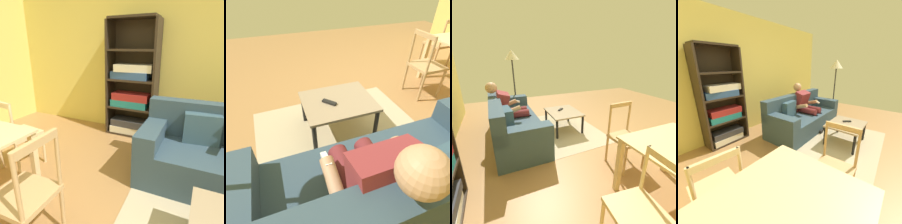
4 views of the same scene
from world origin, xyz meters
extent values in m
plane|color=#9E7042|center=(0.00, 0.00, 0.00)|extent=(8.31, 8.31, 0.00)
cube|color=#DBC660|center=(0.00, 2.65, 1.32)|extent=(6.31, 0.12, 2.65)
cube|color=#2D4251|center=(1.01, 1.42, 0.21)|extent=(2.17, 0.89, 0.42)
cube|color=#2D4251|center=(1.01, 1.75, 0.65)|extent=(2.16, 0.22, 0.46)
cube|color=#2D4251|center=(0.05, 1.41, 0.53)|extent=(0.25, 0.87, 0.21)
cube|color=#2D4251|center=(1.97, 1.43, 0.53)|extent=(0.25, 0.87, 0.21)
cube|color=#314C5D|center=(0.57, 1.59, 0.60)|extent=(0.41, 0.18, 0.36)
cube|color=maroon|center=(1.14, 1.66, 0.68)|extent=(0.40, 0.38, 0.57)
sphere|color=tan|center=(1.13, 1.77, 1.04)|extent=(0.21, 0.21, 0.21)
cylinder|color=maroon|center=(1.03, 1.35, 0.49)|extent=(0.15, 0.44, 0.15)
cylinder|color=tan|center=(1.03, 1.13, 0.21)|extent=(0.11, 0.11, 0.42)
cube|color=black|center=(1.03, 1.05, 0.04)|extent=(0.10, 0.24, 0.08)
cylinder|color=maroon|center=(1.25, 1.35, 0.49)|extent=(0.15, 0.44, 0.15)
cylinder|color=tan|center=(1.25, 1.13, 0.21)|extent=(0.11, 0.11, 0.42)
cube|color=black|center=(1.25, 1.05, 0.04)|extent=(0.10, 0.24, 0.08)
cylinder|color=tan|center=(0.89, 1.47, 0.62)|extent=(0.09, 0.35, 0.19)
cylinder|color=tan|center=(1.39, 1.48, 0.62)|extent=(0.09, 0.35, 0.19)
cube|color=white|center=(1.39, 1.32, 0.66)|extent=(0.04, 0.15, 0.08)
cube|color=gray|center=(0.97, 0.38, 0.42)|extent=(0.81, 0.66, 0.03)
cylinder|color=black|center=(0.61, 0.09, 0.20)|extent=(0.05, 0.05, 0.40)
cylinder|color=black|center=(1.34, 0.09, 0.20)|extent=(0.05, 0.05, 0.40)
cylinder|color=black|center=(0.61, 0.67, 0.20)|extent=(0.05, 0.05, 0.40)
cylinder|color=black|center=(1.34, 0.67, 0.20)|extent=(0.05, 0.05, 0.40)
cube|color=black|center=(1.08, 0.40, 0.44)|extent=(0.15, 0.16, 0.02)
cube|color=#2D2319|center=(-0.99, 2.39, 0.96)|extent=(0.04, 0.36, 1.93)
cube|color=#2D2319|center=(-0.19, 2.39, 0.96)|extent=(0.04, 0.36, 1.93)
cube|color=#2D2319|center=(-0.59, 2.56, 0.96)|extent=(0.84, 0.02, 1.93)
cube|color=#2D2319|center=(-0.59, 2.39, 0.02)|extent=(0.77, 0.36, 0.04)
cube|color=#2D2319|center=(-0.59, 2.39, 0.50)|extent=(0.77, 0.36, 0.04)
cube|color=#2D2319|center=(-0.59, 2.39, 0.98)|extent=(0.77, 0.36, 0.04)
cube|color=#2D2319|center=(-0.59, 2.39, 1.46)|extent=(0.77, 0.36, 0.04)
cube|color=#2D2319|center=(-0.59, 2.39, 1.95)|extent=(0.77, 0.36, 0.04)
cube|color=beige|center=(-0.62, 2.37, 0.10)|extent=(0.64, 0.31, 0.12)
cube|color=#333338|center=(-0.60, 2.37, 0.22)|extent=(0.64, 0.30, 0.12)
cube|color=teal|center=(-0.61, 2.37, 0.58)|extent=(0.64, 0.29, 0.12)
cube|color=maroon|center=(-0.59, 2.37, 0.70)|extent=(0.64, 0.30, 0.12)
cube|color=#2D5193|center=(-0.61, 2.37, 1.06)|extent=(0.65, 0.32, 0.12)
cube|color=beige|center=(-0.55, 2.37, 1.18)|extent=(0.64, 0.31, 0.12)
cube|color=#D1B27F|center=(-1.53, 0.02, 0.74)|extent=(1.31, 0.99, 0.02)
cube|color=#D1B27F|center=(-0.92, 0.46, 0.36)|extent=(0.06, 0.06, 0.73)
cube|color=#D1B27F|center=(-1.53, 0.81, 0.45)|extent=(0.46, 0.46, 0.04)
cylinder|color=#D1B27F|center=(-1.32, 0.98, 0.23)|extent=(0.04, 0.04, 0.45)
cylinder|color=#D1B27F|center=(-1.69, 1.02, 0.23)|extent=(0.04, 0.04, 0.45)
cylinder|color=#D1B27F|center=(-1.36, 0.60, 0.23)|extent=(0.04, 0.04, 0.45)
cylinder|color=#D1B27F|center=(-1.36, 0.60, 0.69)|extent=(0.03, 0.03, 0.47)
cylinder|color=#D1B27F|center=(-1.74, 0.64, 0.69)|extent=(0.03, 0.03, 0.47)
cube|color=#D1B27F|center=(-1.55, 0.62, 0.89)|extent=(0.38, 0.08, 0.06)
cube|color=tan|center=(-0.57, 0.02, 0.46)|extent=(0.43, 0.43, 0.04)
cylinder|color=tan|center=(-0.77, 0.20, 0.23)|extent=(0.04, 0.04, 0.46)
cylinder|color=tan|center=(-0.76, -0.18, 0.23)|extent=(0.04, 0.04, 0.46)
cylinder|color=tan|center=(-0.39, 0.21, 0.23)|extent=(0.04, 0.04, 0.46)
cylinder|color=tan|center=(-0.38, -0.17, 0.23)|extent=(0.04, 0.04, 0.46)
cylinder|color=tan|center=(-0.39, 0.21, 0.71)|extent=(0.03, 0.03, 0.50)
cylinder|color=tan|center=(-0.38, -0.17, 0.71)|extent=(0.03, 0.03, 0.50)
cube|color=tan|center=(-0.38, 0.02, 0.93)|extent=(0.05, 0.38, 0.06)
cube|color=tan|center=(0.97, 0.38, 0.00)|extent=(2.06, 1.48, 0.01)
cylinder|color=black|center=(2.25, 1.22, 0.01)|extent=(0.28, 0.28, 0.03)
cylinder|color=#333333|center=(2.25, 1.22, 0.75)|extent=(0.04, 0.04, 1.50)
cone|color=beige|center=(2.25, 1.22, 1.62)|extent=(0.36, 0.36, 0.24)
camera|label=1|loc=(0.55, -0.81, 1.52)|focal=32.16mm
camera|label=2|loc=(1.57, 2.06, 1.65)|focal=30.15mm
camera|label=3|loc=(-2.16, 1.73, 1.65)|focal=26.11mm
camera|label=4|loc=(-1.92, -0.44, 1.62)|focal=23.02mm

